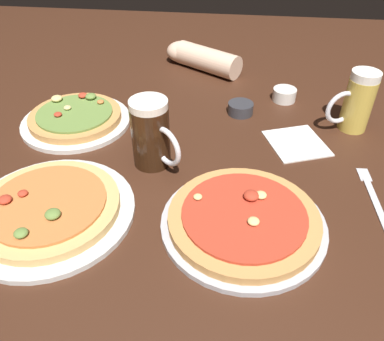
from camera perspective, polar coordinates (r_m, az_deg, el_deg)
The scene contains 11 objects.
ground_plane at distance 0.89m, azimuth 0.00°, elevation -1.77°, with size 2.40×2.40×0.03m, color #3D2114.
pizza_plate_near at distance 0.77m, azimuth 7.49°, elevation -7.14°, with size 0.32×0.32×0.05m.
pizza_plate_far at distance 1.10m, azimuth -16.52°, elevation 7.29°, with size 0.29×0.29×0.05m.
pizza_plate_side at distance 0.83m, azimuth -20.07°, elevation -5.27°, with size 0.34×0.34×0.05m.
beer_mug_amber at distance 0.88m, azimuth -5.87°, elevation 5.26°, with size 0.12×0.11×0.16m.
beer_mug_pale at distance 1.09m, azimuth 22.80°, elevation 9.17°, with size 0.12×0.08×0.16m.
ramekin_sauce at distance 1.20m, azimuth 13.24°, elevation 10.67°, with size 0.07×0.07×0.04m, color silver.
ramekin_butter at distance 1.11m, azimuth 7.05°, elevation 8.94°, with size 0.07×0.07×0.03m, color #333338.
napkin_folded at distance 1.02m, azimuth 14.93°, elevation 3.94°, with size 0.13×0.14×0.01m, color white.
fork_spare at distance 0.90m, azimuth 25.01°, elevation -3.83°, with size 0.03×0.23×0.01m.
diner_arm at distance 1.37m, azimuth 1.12°, elevation 16.09°, with size 0.26×0.19×0.08m.
Camera 1 is at (0.08, -0.68, 0.56)m, focal length 36.76 mm.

